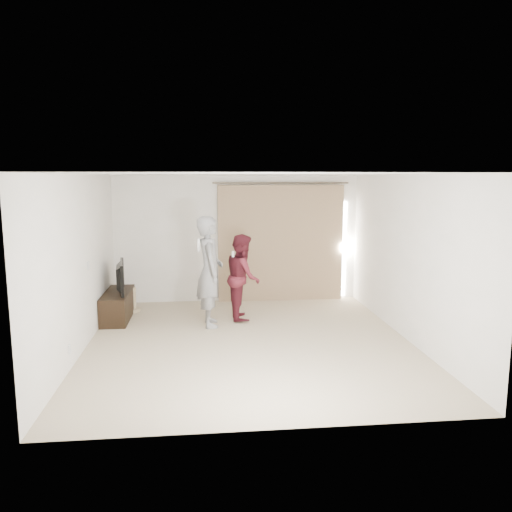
# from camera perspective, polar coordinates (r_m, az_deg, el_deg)

# --- Properties ---
(floor) EXTENTS (5.50, 5.50, 0.00)m
(floor) POSITION_cam_1_polar(r_m,az_deg,el_deg) (7.91, -0.72, -9.84)
(floor) COLOR beige
(floor) RESTS_ON ground
(wall_back) EXTENTS (5.00, 0.04, 2.60)m
(wall_back) POSITION_cam_1_polar(r_m,az_deg,el_deg) (10.31, -2.16, 1.99)
(wall_back) COLOR white
(wall_back) RESTS_ON ground
(wall_left) EXTENTS (0.04, 5.50, 2.60)m
(wall_left) POSITION_cam_1_polar(r_m,az_deg,el_deg) (7.77, -19.41, -0.81)
(wall_left) COLOR white
(wall_left) RESTS_ON ground
(ceiling) EXTENTS (5.00, 5.50, 0.01)m
(ceiling) POSITION_cam_1_polar(r_m,az_deg,el_deg) (7.49, -0.75, 9.34)
(ceiling) COLOR silver
(ceiling) RESTS_ON wall_back
(curtain) EXTENTS (2.80, 0.11, 2.46)m
(curtain) POSITION_cam_1_polar(r_m,az_deg,el_deg) (10.35, 2.93, 1.48)
(curtain) COLOR tan
(curtain) RESTS_ON ground
(tv_console) EXTENTS (0.45, 1.30, 0.50)m
(tv_console) POSITION_cam_1_polar(r_m,az_deg,el_deg) (9.45, -15.51, -5.46)
(tv_console) COLOR black
(tv_console) RESTS_ON ground
(tv) EXTENTS (0.27, 0.97, 0.56)m
(tv) POSITION_cam_1_polar(r_m,az_deg,el_deg) (9.33, -15.65, -2.32)
(tv) COLOR black
(tv) RESTS_ON tv_console
(scratching_post) EXTENTS (0.35, 0.35, 0.47)m
(scratching_post) POSITION_cam_1_polar(r_m,az_deg,el_deg) (9.90, -14.10, -5.11)
(scratching_post) COLOR #C4B186
(scratching_post) RESTS_ON ground
(person_man) EXTENTS (0.52, 0.73, 1.91)m
(person_man) POSITION_cam_1_polar(r_m,az_deg,el_deg) (8.60, -5.31, -1.77)
(person_man) COLOR gray
(person_man) RESTS_ON ground
(person_woman) EXTENTS (0.60, 0.76, 1.55)m
(person_woman) POSITION_cam_1_polar(r_m,az_deg,el_deg) (9.03, -1.52, -2.37)
(person_woman) COLOR maroon
(person_woman) RESTS_ON ground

